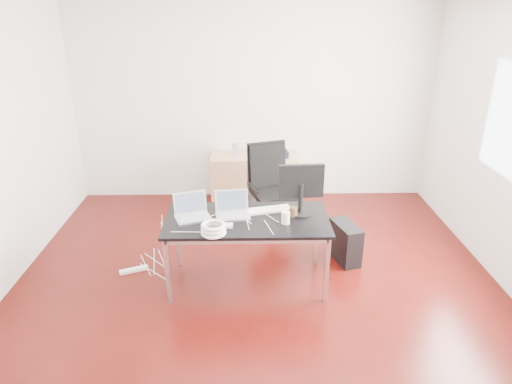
{
  "coord_description": "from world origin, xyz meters",
  "views": [
    {
      "loc": [
        -0.09,
        -3.84,
        2.7
      ],
      "look_at": [
        0.0,
        0.55,
        0.85
      ],
      "focal_mm": 32.0,
      "sensor_mm": 36.0,
      "label": 1
    }
  ],
  "objects_px": {
    "office_chair": "(271,184)",
    "filing_cabinet_right": "(279,179)",
    "pc_tower": "(345,242)",
    "desk": "(247,223)",
    "filing_cabinet_left": "(229,179)"
  },
  "relations": [
    {
      "from": "office_chair",
      "to": "filing_cabinet_right",
      "type": "bearing_deg",
      "value": 61.29
    },
    {
      "from": "filing_cabinet_right",
      "to": "pc_tower",
      "type": "distance_m",
      "value": 1.77
    },
    {
      "from": "desk",
      "to": "office_chair",
      "type": "distance_m",
      "value": 1.26
    },
    {
      "from": "filing_cabinet_right",
      "to": "desk",
      "type": "bearing_deg",
      "value": -102.35
    },
    {
      "from": "filing_cabinet_right",
      "to": "pc_tower",
      "type": "relative_size",
      "value": 1.56
    },
    {
      "from": "desk",
      "to": "office_chair",
      "type": "xyz_separation_m",
      "value": [
        0.3,
        1.22,
        -0.07
      ]
    },
    {
      "from": "desk",
      "to": "pc_tower",
      "type": "bearing_deg",
      "value": 20.99
    },
    {
      "from": "office_chair",
      "to": "desk",
      "type": "bearing_deg",
      "value": -122.3
    },
    {
      "from": "desk",
      "to": "office_chair",
      "type": "bearing_deg",
      "value": 76.19
    },
    {
      "from": "desk",
      "to": "filing_cabinet_left",
      "type": "distance_m",
      "value": 2.1
    },
    {
      "from": "filing_cabinet_left",
      "to": "pc_tower",
      "type": "height_order",
      "value": "filing_cabinet_left"
    },
    {
      "from": "filing_cabinet_right",
      "to": "filing_cabinet_left",
      "type": "bearing_deg",
      "value": 180.0
    },
    {
      "from": "filing_cabinet_right",
      "to": "pc_tower",
      "type": "xyz_separation_m",
      "value": [
        0.63,
        -1.64,
        -0.13
      ]
    },
    {
      "from": "filing_cabinet_left",
      "to": "pc_tower",
      "type": "bearing_deg",
      "value": -50.86
    },
    {
      "from": "filing_cabinet_left",
      "to": "filing_cabinet_right",
      "type": "distance_m",
      "value": 0.7
    }
  ]
}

